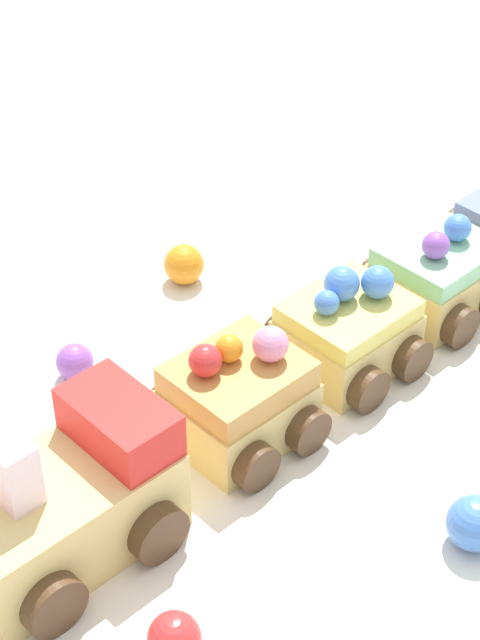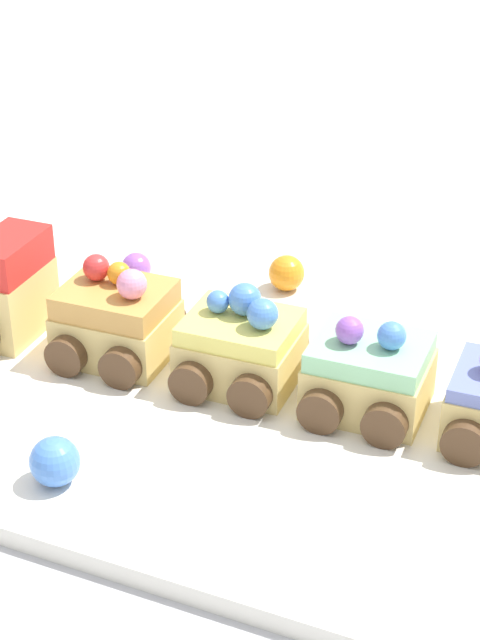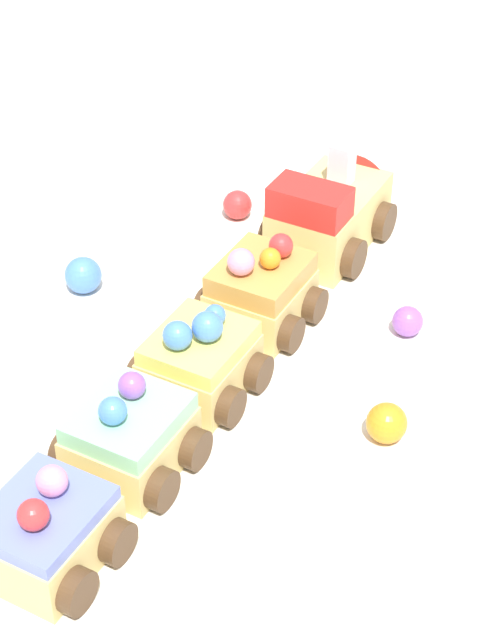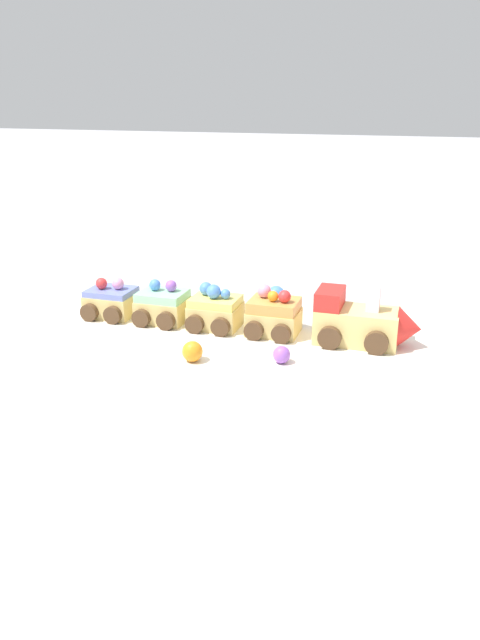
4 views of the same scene
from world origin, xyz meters
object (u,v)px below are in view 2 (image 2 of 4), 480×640
cake_car_caramel (117,321)px  cake_car_lemon (241,348)px  cake_car_mint (369,376)px  gumball_blue (55,461)px  gumball_purple (136,267)px  gumball_orange (287,273)px

cake_car_caramel → cake_car_lemon: (-0.08, -0.00, -0.00)m
cake_car_lemon → cake_car_mint: cake_car_lemon is taller
cake_car_caramel → gumball_blue: cake_car_caramel is taller
cake_car_lemon → gumball_purple: (0.12, -0.09, -0.01)m
cake_car_mint → gumball_blue: bearing=44.1°
cake_car_caramel → cake_car_mint: (-0.17, -0.01, -0.00)m
cake_car_mint → gumball_orange: 0.16m
gumball_orange → cake_car_mint: bearing=129.1°
cake_car_lemon → gumball_blue: cake_car_lemon is taller
gumball_orange → gumball_blue: gumball_blue is taller
gumball_orange → gumball_purple: 0.11m
cake_car_mint → gumball_purple: 0.22m
cake_car_lemon → gumball_blue: 0.14m
cake_car_mint → gumball_purple: cake_car_mint is taller
gumball_orange → gumball_purple: bearing=16.7°
cake_car_caramel → gumball_blue: (-0.03, 0.13, -0.01)m
cake_car_caramel → gumball_purple: 0.10m
gumball_orange → gumball_blue: size_ratio=0.94×
cake_car_caramel → gumball_purple: cake_car_caramel is taller
cake_car_caramel → gumball_orange: bearing=-119.4°
cake_car_caramel → gumball_orange: 0.14m
cake_car_mint → gumball_blue: 0.19m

